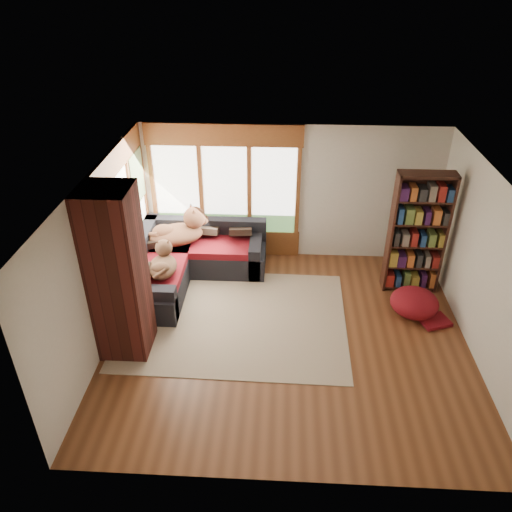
% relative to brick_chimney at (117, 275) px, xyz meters
% --- Properties ---
extents(floor, '(5.50, 5.50, 0.00)m').
position_rel_brick_chimney_xyz_m(floor, '(2.40, 0.35, -1.30)').
color(floor, '#5A2F19').
rests_on(floor, ground).
extents(ceiling, '(5.50, 5.50, 0.00)m').
position_rel_brick_chimney_xyz_m(ceiling, '(2.40, 0.35, 1.30)').
color(ceiling, white).
extents(wall_back, '(5.50, 0.04, 2.60)m').
position_rel_brick_chimney_xyz_m(wall_back, '(2.40, 2.85, 0.00)').
color(wall_back, silver).
rests_on(wall_back, ground).
extents(wall_front, '(5.50, 0.04, 2.60)m').
position_rel_brick_chimney_xyz_m(wall_front, '(2.40, -2.15, 0.00)').
color(wall_front, silver).
rests_on(wall_front, ground).
extents(wall_left, '(0.04, 5.00, 2.60)m').
position_rel_brick_chimney_xyz_m(wall_left, '(-0.35, 0.35, 0.00)').
color(wall_left, silver).
rests_on(wall_left, ground).
extents(wall_right, '(0.04, 5.00, 2.60)m').
position_rel_brick_chimney_xyz_m(wall_right, '(5.15, 0.35, 0.00)').
color(wall_right, silver).
rests_on(wall_right, ground).
extents(windows_back, '(2.82, 0.10, 1.90)m').
position_rel_brick_chimney_xyz_m(windows_back, '(1.20, 2.82, 0.05)').
color(windows_back, brown).
rests_on(windows_back, wall_back).
extents(windows_left, '(0.10, 2.62, 1.90)m').
position_rel_brick_chimney_xyz_m(windows_left, '(-0.32, 1.55, 0.05)').
color(windows_left, brown).
rests_on(windows_left, wall_left).
extents(roller_blind, '(0.03, 0.72, 0.90)m').
position_rel_brick_chimney_xyz_m(roller_blind, '(-0.29, 2.38, 0.45)').
color(roller_blind, '#7D9B67').
rests_on(roller_blind, wall_left).
extents(brick_chimney, '(0.70, 0.70, 2.60)m').
position_rel_brick_chimney_xyz_m(brick_chimney, '(0.00, 0.00, 0.00)').
color(brick_chimney, '#471914').
rests_on(brick_chimney, ground).
extents(sectional_sofa, '(2.20, 2.20, 0.80)m').
position_rel_brick_chimney_xyz_m(sectional_sofa, '(0.45, 2.05, -1.00)').
color(sectional_sofa, black).
rests_on(sectional_sofa, ground).
extents(area_rug, '(3.63, 2.80, 0.01)m').
position_rel_brick_chimney_xyz_m(area_rug, '(1.54, 0.73, -1.29)').
color(area_rug, beige).
rests_on(area_rug, ground).
extents(bookshelf, '(0.93, 0.31, 2.17)m').
position_rel_brick_chimney_xyz_m(bookshelf, '(4.54, 1.81, -0.21)').
color(bookshelf, '#371A12').
rests_on(bookshelf, ground).
extents(pouf, '(0.80, 0.80, 0.42)m').
position_rel_brick_chimney_xyz_m(pouf, '(4.47, 1.05, -1.08)').
color(pouf, maroon).
rests_on(pouf, area_rug).
extents(dog_tan, '(1.18, 0.98, 0.57)m').
position_rel_brick_chimney_xyz_m(dog_tan, '(0.44, 2.20, -0.47)').
color(dog_tan, brown).
rests_on(dog_tan, sectional_sofa).
extents(dog_brindle, '(0.51, 0.79, 0.41)m').
position_rel_brick_chimney_xyz_m(dog_brindle, '(0.32, 1.22, -0.56)').
color(dog_brindle, '#3F261A').
rests_on(dog_brindle, sectional_sofa).
extents(throw_pillows, '(1.98, 1.68, 0.45)m').
position_rel_brick_chimney_xyz_m(throw_pillows, '(0.53, 2.10, -0.55)').
color(throw_pillows, black).
rests_on(throw_pillows, sectional_sofa).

